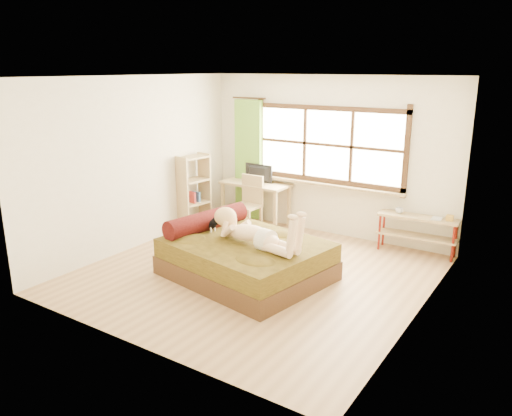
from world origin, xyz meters
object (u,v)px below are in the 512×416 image
Objects in this scene: desk at (255,188)px; bookshelf at (194,192)px; chair at (249,200)px; woman at (253,222)px; kitten at (209,222)px; bed at (244,257)px; pipe_shelf at (418,226)px.

bookshelf is at bearing -134.42° from desk.
woman is at bearing -53.57° from chair.
kitten is at bearing -179.68° from woman.
pipe_shelf is at bearing 61.17° from bed.
chair is at bearing 131.91° from bed.
bookshelf reaches higher than bed.
woman reaches higher than bed.
chair is at bearing 33.51° from bookshelf.
bed is 2.83m from pipe_shelf.
bookshelf is at bearing 158.32° from woman.
kitten is 0.31× the size of chair.
pipe_shelf is (1.77, 2.20, 0.16)m from bed.
kitten is at bearing -143.01° from pipe_shelf.
bed is 1.61× the size of woman.
desk reaches higher than bed.
desk reaches higher than kitten.
bookshelf reaches higher than chair.
kitten is 1.67m from chair.
desk is (-0.50, 1.98, 0.04)m from kitten.
pipe_shelf is at bearing 50.85° from kitten.
desk is 0.96× the size of bookshelf.
bed is 1.90× the size of pipe_shelf.
woman is (0.20, -0.06, 0.55)m from bed.
pipe_shelf is at bearing 3.31° from desk.
kitten is 3.23m from pipe_shelf.
chair reaches higher than pipe_shelf.
woman is 0.90m from kitten.
bookshelf is (-0.80, -0.79, -0.01)m from desk.
bookshelf is at bearing 147.51° from kitten.
bookshelf is (-1.30, 1.19, 0.03)m from kitten.
bed is 2.41m from desk.
kitten is 0.25× the size of pipe_shelf.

